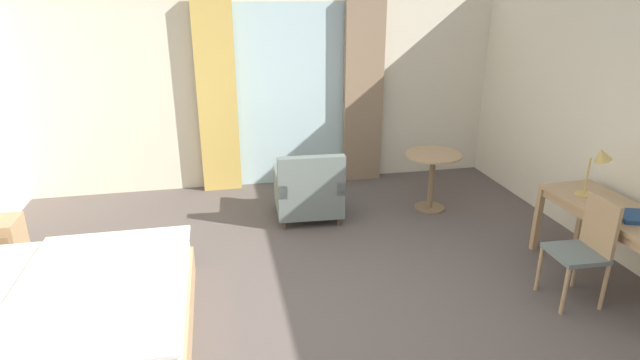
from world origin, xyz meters
TOP-DOWN VIEW (x-y plane):
  - ground at (0.00, 0.00)m, footprint 6.96×7.63m
  - wall_back at (0.00, 3.56)m, footprint 6.56×0.12m
  - balcony_glass_door at (0.31, 3.48)m, footprint 1.54×0.02m
  - curtain_panel_left at (-0.67, 3.38)m, footprint 0.51×0.10m
  - curtain_panel_right at (1.30, 3.38)m, footprint 0.54×0.10m
  - bed at (-2.04, 0.24)m, footprint 1.98×1.93m
  - writing_desk at (2.77, 0.15)m, footprint 0.63×1.60m
  - desk_chair at (2.31, -0.00)m, footprint 0.42×0.43m
  - desk_lamp at (2.78, 0.56)m, footprint 0.26×0.19m
  - closed_book at (2.74, 0.02)m, footprint 0.31×0.35m
  - armchair_by_window at (0.30, 2.19)m, footprint 0.80×0.82m
  - round_cafe_table at (1.84, 2.14)m, footprint 0.68×0.68m

SIDE VIEW (x-z plane):
  - ground at x=0.00m, z-range -0.10..0.00m
  - bed at x=-2.04m, z-range -0.21..0.73m
  - armchair_by_window at x=0.30m, z-range -0.09..0.76m
  - desk_chair at x=2.31m, z-range 0.06..1.01m
  - round_cafe_table at x=1.84m, z-range 0.17..0.90m
  - writing_desk at x=2.77m, z-range 0.28..1.01m
  - closed_book at x=2.74m, z-range 0.73..0.77m
  - desk_lamp at x=2.78m, z-range 0.83..1.33m
  - balcony_glass_door at x=0.31m, z-range 0.00..2.44m
  - curtain_panel_left at x=-0.67m, z-range 0.00..2.55m
  - curtain_panel_right at x=1.30m, z-range 0.00..2.55m
  - wall_back at x=0.00m, z-range 0.00..2.77m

